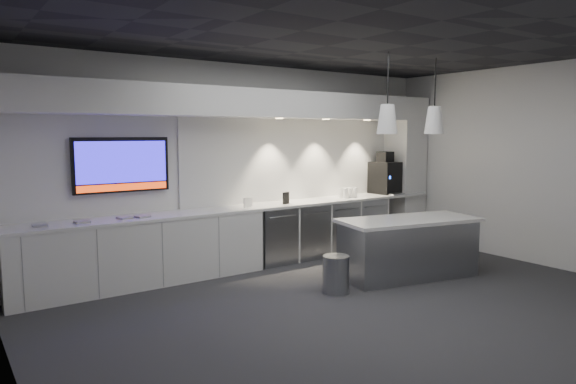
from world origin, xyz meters
TOP-DOWN VIEW (x-y plane):
  - floor at (0.00, 0.00)m, footprint 7.00×7.00m
  - ceiling at (0.00, 0.00)m, footprint 7.00×7.00m
  - wall_back at (0.00, 2.50)m, footprint 7.00×0.00m
  - wall_left at (-3.50, 0.00)m, footprint 0.00×7.00m
  - wall_right at (3.50, 0.00)m, footprint 0.00×7.00m
  - back_counter at (0.00, 2.17)m, footprint 6.80×0.65m
  - left_base_cabinets at (-1.75, 2.17)m, footprint 3.30×0.63m
  - fridge_unit_a at (0.25, 2.17)m, footprint 0.60×0.61m
  - fridge_unit_b at (0.88, 2.17)m, footprint 0.60×0.61m
  - fridge_unit_c at (1.51, 2.17)m, footprint 0.60×0.61m
  - fridge_unit_d at (2.14, 2.17)m, footprint 0.60×0.61m
  - backsplash at (1.20, 2.48)m, footprint 4.60×0.03m
  - soffit at (0.00, 2.20)m, footprint 6.90×0.60m
  - column at (3.20, 2.20)m, footprint 0.55×0.55m
  - wall_tv at (-1.90, 2.45)m, footprint 1.25×0.07m
  - island at (1.36, 0.43)m, footprint 2.05×1.20m
  - bin at (0.09, 0.45)m, footprint 0.41×0.41m
  - coffee_machine at (2.69, 2.20)m, footprint 0.44×0.61m
  - sign_black at (0.46, 2.08)m, footprint 0.14×0.06m
  - sign_white at (-0.19, 2.11)m, footprint 0.18×0.08m
  - cup_cluster at (1.76, 2.14)m, footprint 0.30×0.19m
  - tray_a at (-2.96, 2.14)m, footprint 0.17×0.17m
  - tray_b at (-2.50, 2.10)m, footprint 0.18×0.18m
  - tray_c at (-1.99, 2.12)m, footprint 0.19×0.19m
  - tray_d at (-1.77, 2.09)m, footprint 0.19×0.19m
  - pendant_left at (0.91, 0.43)m, footprint 0.27×0.27m
  - pendant_right at (1.82, 0.43)m, footprint 0.27×0.27m

SIDE VIEW (x-z plane):
  - floor at x=0.00m, z-range 0.00..0.00m
  - bin at x=0.09m, z-range 0.00..0.47m
  - island at x=1.36m, z-range 0.00..0.82m
  - fridge_unit_a at x=0.25m, z-range 0.00..0.85m
  - fridge_unit_b at x=0.88m, z-range 0.00..0.85m
  - fridge_unit_c at x=1.51m, z-range 0.00..0.85m
  - fridge_unit_d at x=2.14m, z-range 0.00..0.85m
  - left_base_cabinets at x=-1.75m, z-range 0.00..0.86m
  - back_counter at x=0.00m, z-range 0.86..0.90m
  - tray_a at x=-2.96m, z-range 0.90..0.92m
  - tray_b at x=-2.50m, z-range 0.90..0.92m
  - tray_c at x=-1.99m, z-range 0.90..0.92m
  - tray_d at x=-1.77m, z-range 0.90..0.92m
  - sign_white at x=-0.19m, z-range 0.90..1.04m
  - cup_cluster at x=1.76m, z-range 0.90..1.06m
  - sign_black at x=0.46m, z-range 0.90..1.08m
  - coffee_machine at x=2.69m, z-range 0.83..1.58m
  - column at x=3.20m, z-range 0.00..2.60m
  - wall_back at x=0.00m, z-range -2.00..5.00m
  - wall_left at x=-3.50m, z-range -2.00..5.00m
  - wall_right at x=3.50m, z-range -2.00..5.00m
  - backsplash at x=1.20m, z-range 0.90..2.20m
  - wall_tv at x=-1.90m, z-range 1.20..1.92m
  - pendant_left at x=0.91m, z-range 1.61..2.69m
  - pendant_right at x=1.82m, z-range 1.61..2.69m
  - soffit at x=0.00m, z-range 2.20..2.60m
  - ceiling at x=0.00m, z-range 3.00..3.00m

